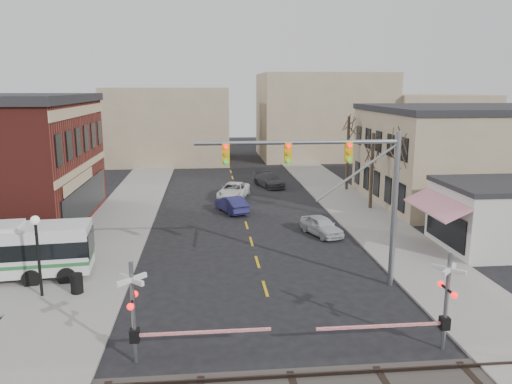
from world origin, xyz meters
TOP-DOWN VIEW (x-y plane):
  - ground at (0.00, 0.00)m, footprint 160.00×160.00m
  - sidewalk_west at (-9.50, 20.00)m, footprint 5.00×60.00m
  - sidewalk_east at (9.50, 20.00)m, footprint 5.00×60.00m
  - tan_building at (22.00, 20.00)m, footprint 20.30×15.30m
  - awning_shop at (15.97, 7.00)m, footprint 9.74×6.20m
  - tree_east_a at (10.50, 12.00)m, footprint 0.28×0.28m
  - tree_east_b at (10.80, 18.00)m, footprint 0.28×0.28m
  - tree_east_c at (11.00, 26.00)m, footprint 0.28×0.28m
  - traffic_signal_mast at (3.79, 1.92)m, footprint 10.14×0.30m
  - rr_crossing_west at (-5.21, -4.43)m, footprint 5.60×1.36m
  - rr_crossing_east at (5.85, -4.62)m, footprint 5.60×1.36m
  - street_lamp at (-11.00, 1.95)m, footprint 0.44×0.44m
  - trash_bin at (-9.37, 2.15)m, footprint 0.60×0.60m
  - car_a at (5.00, 11.03)m, footprint 2.78×4.21m
  - car_b at (-0.91, 18.05)m, footprint 2.79×4.37m
  - car_c at (-0.46, 23.25)m, footprint 3.61×5.57m
  - car_d at (3.50, 28.45)m, footprint 3.22×5.07m
  - pedestrian_near at (-10.19, 3.75)m, footprint 0.51×0.65m
  - pedestrian_far at (-10.14, 7.22)m, footprint 1.10×1.04m

SIDE VIEW (x-z plane):
  - ground at x=0.00m, z-range 0.00..0.00m
  - sidewalk_west at x=-9.50m, z-range 0.00..0.12m
  - sidewalk_east at x=9.50m, z-range 0.00..0.12m
  - trash_bin at x=-9.37m, z-range 0.12..1.10m
  - car_a at x=5.00m, z-range 0.00..1.33m
  - car_b at x=-0.91m, z-range 0.00..1.36m
  - car_d at x=3.50m, z-range 0.00..1.37m
  - car_c at x=-0.46m, z-range 0.00..1.43m
  - pedestrian_near at x=-10.19m, z-range 0.12..1.69m
  - pedestrian_far at x=-10.14m, z-range 0.12..1.92m
  - rr_crossing_west at x=-5.21m, z-range -0.03..3.97m
  - rr_crossing_east at x=5.85m, z-range -0.03..3.97m
  - awning_shop at x=15.97m, z-range 0.01..4.31m
  - street_lamp at x=-11.00m, z-range 1.01..5.05m
  - tree_east_b at x=10.80m, z-range 0.12..6.42m
  - tree_east_a at x=10.50m, z-range 0.12..6.87m
  - tree_east_c at x=11.00m, z-range 0.12..7.32m
  - tan_building at x=22.00m, z-range 0.01..8.51m
  - traffic_signal_mast at x=3.79m, z-range 1.75..9.75m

